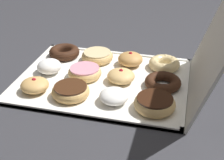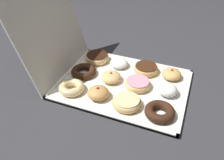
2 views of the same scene
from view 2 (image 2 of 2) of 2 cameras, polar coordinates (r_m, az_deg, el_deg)
ground_plane at (r=1.04m, az=2.80°, el=-1.33°), size 3.00×3.00×0.00m
donut_box at (r=1.03m, az=2.81°, el=-1.10°), size 0.43×0.56×0.01m
box_lid_open at (r=1.06m, az=-16.27°, el=14.57°), size 0.43×0.17×0.53m
chocolate_cake_ring_donut_0 at (r=0.89m, az=11.71°, el=-7.67°), size 0.12×0.12×0.04m
powdered_filled_donut_1 at (r=0.99m, az=13.53°, el=-2.33°), size 0.08×0.08×0.05m
jelly_filled_donut_2 at (r=1.09m, az=14.47°, el=1.44°), size 0.09×0.09×0.05m
glazed_ring_donut_3 at (r=0.91m, az=3.66°, el=-5.48°), size 0.12×0.12×0.04m
pink_frosted_donut_4 at (r=1.00m, az=6.29°, el=-1.03°), size 0.11×0.11×0.04m
chocolate_frosted_donut_5 at (r=1.11m, az=8.38°, el=2.80°), size 0.12×0.12×0.04m
jelly_filled_donut_6 at (r=0.95m, az=-3.46°, el=-3.15°), size 0.09×0.09×0.05m
jelly_filled_donut_7 at (r=1.03m, az=-0.35°, el=0.65°), size 0.09×0.09×0.05m
powdered_filled_donut_8 at (r=1.13m, az=1.73°, el=4.23°), size 0.09×0.09×0.04m
cruller_donut_9 at (r=0.99m, az=-9.97°, el=-1.81°), size 0.11×0.11×0.04m
chocolate_cake_ring_donut_10 at (r=1.09m, az=-6.93°, el=2.26°), size 0.12×0.12×0.03m
chocolate_frosted_donut_11 at (r=1.18m, az=-3.72°, el=5.60°), size 0.12×0.12×0.04m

